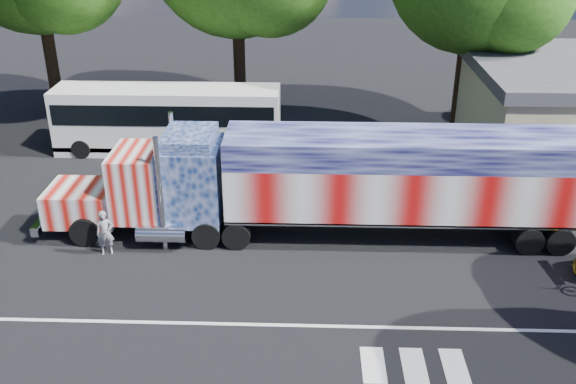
{
  "coord_description": "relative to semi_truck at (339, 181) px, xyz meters",
  "views": [
    {
      "loc": [
        0.78,
        -19.78,
        12.85
      ],
      "look_at": [
        0.0,
        3.0,
        1.9
      ],
      "focal_mm": 40.0,
      "sensor_mm": 36.0,
      "label": 1
    }
  ],
  "objects": [
    {
      "name": "coach_bus",
      "position": [
        -8.62,
        8.89,
        -0.64
      ],
      "size": [
        11.72,
        2.73,
        3.41
      ],
      "color": "silver",
      "rests_on": "ground"
    },
    {
      "name": "ground",
      "position": [
        -2.01,
        -3.03,
        -2.4
      ],
      "size": [
        100.0,
        100.0,
        0.0
      ],
      "primitive_type": "plane",
      "color": "black"
    },
    {
      "name": "semi_truck",
      "position": [
        0.0,
        0.0,
        0.0
      ],
      "size": [
        21.9,
        3.46,
        4.67
      ],
      "color": "black",
      "rests_on": "ground"
    },
    {
      "name": "woman",
      "position": [
        -8.92,
        -1.76,
        -1.51
      ],
      "size": [
        0.75,
        0.6,
        1.79
      ],
      "primitive_type": "imported",
      "rotation": [
        0.0,
        0.0,
        0.3
      ],
      "color": "slate",
      "rests_on": "ground"
    },
    {
      "name": "lane_markings",
      "position": [
        -0.3,
        -6.8,
        -2.4
      ],
      "size": [
        30.0,
        2.67,
        0.01
      ],
      "color": "silver",
      "rests_on": "ground"
    }
  ]
}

